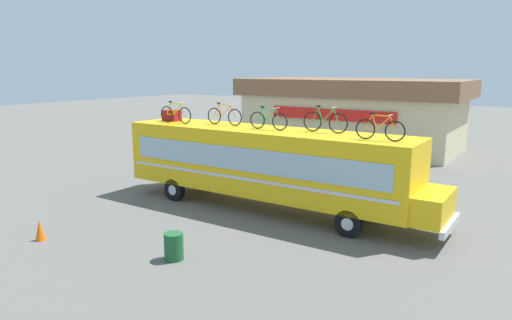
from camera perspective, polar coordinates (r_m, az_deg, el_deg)
The scene contains 11 objects.
ground_plane at distance 18.30m, azimuth 0.87°, elevation -5.96°, with size 120.00×120.00×0.00m, color #605E59.
bus at distance 17.75m, azimuth 1.36°, elevation -0.24°, with size 12.92×2.55×3.14m.
luggage_bag_1 at distance 20.73m, azimuth -10.36°, elevation 5.43°, with size 0.75×0.48×0.47m, color maroon.
rooftop_bicycle_1 at distance 19.84m, azimuth -9.91°, elevation 5.62°, with size 1.71×0.44×0.92m.
rooftop_bicycle_2 at distance 18.92m, azimuth -3.94°, elevation 5.48°, with size 1.73×0.44×0.91m.
rooftop_bicycle_3 at distance 17.41m, azimuth 1.54°, elevation 4.97°, with size 1.65×0.44×0.88m.
rooftop_bicycle_4 at distance 16.80m, azimuth 8.52°, elevation 4.74°, with size 1.74×0.44×0.97m.
rooftop_bicycle_5 at distance 15.30m, azimuth 15.04°, elevation 3.72°, with size 1.63×0.44×0.88m.
roadside_building at distance 32.84m, azimuth 11.78°, elevation 5.78°, with size 15.00×7.44×4.71m.
trash_bin at distance 13.68m, azimuth -10.12°, elevation -10.45°, with size 0.55×0.55×0.79m, color #1E592D.
traffic_cone at distance 16.43m, azimuth -25.13°, elevation -7.85°, with size 0.33×0.33×0.68m, color orange.
Camera 1 is at (9.43, -14.72, 5.41)m, focal length 32.39 mm.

